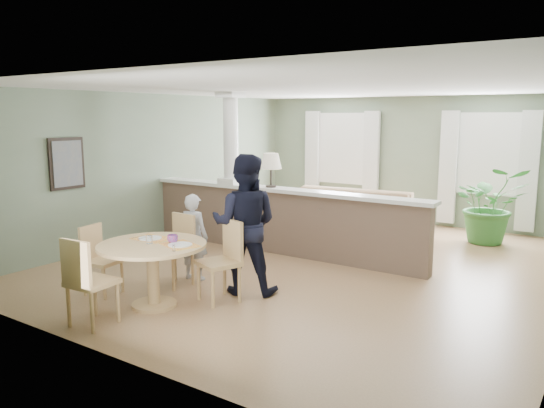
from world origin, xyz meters
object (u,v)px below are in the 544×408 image
Objects in this scene: chair_near at (86,278)px; houseplant at (490,205)px; man_person at (245,224)px; chair_far_boy at (178,246)px; sofa at (346,213)px; dining_table at (153,256)px; child_person at (194,237)px; chair_far_man at (224,257)px; chair_side at (98,256)px.

houseplant is at bearing -116.79° from chair_near.
chair_far_boy is at bearing -10.20° from man_person.
dining_table is (-0.22, -4.80, 0.19)m from sofa.
child_person is (0.04, 0.28, 0.08)m from chair_far_boy.
chair_far_boy is at bearing 73.51° from child_person.
dining_table is 1.06× the size of child_person.
man_person is at bearing 107.04° from chair_far_man.
chair_far_boy is at bearing -42.59° from chair_side.
houseplant reaches higher than dining_table.
chair_side reaches higher than dining_table.
child_person is (-0.55, -3.72, 0.18)m from sofa.
chair_far_boy is 1.07m from man_person.
chair_side is at bearing -48.11° from chair_near.
chair_side reaches higher than sofa.
houseplant reaches higher than sofa.
chair_side is (-1.17, -4.87, 0.06)m from sofa.
chair_side is (-3.59, -5.78, -0.20)m from houseplant.
man_person reaches higher than chair_side.
chair_side is (-0.58, -0.87, -0.04)m from chair_far_boy.
chair_near is at bearing -98.81° from sofa.
chair_far_boy is 0.79× the size of child_person.
houseplant reaches higher than chair_far_man.
dining_table is 1.29× the size of chair_near.
houseplant is at bearing -137.77° from man_person.
child_person is at bearing 85.74° from chair_far_boy.
chair_side is (-0.95, -0.07, -0.13)m from dining_table.
dining_table is (-2.64, -5.71, -0.08)m from houseplant.
houseplant is 1.56× the size of chair_side.
child_person is 0.67× the size of man_person.
chair_far_boy is 1.07× the size of chair_side.
houseplant is at bearing -131.63° from child_person.
houseplant is at bearing -40.66° from chair_side.
dining_table is at bearing -94.76° from chair_side.
sofa is 5.01m from chair_side.
chair_near is (0.25, -1.67, 0.02)m from chair_far_boy.
child_person reaches higher than sofa.
chair_far_man reaches higher than chair_far_boy.
chair_near is at bearing -98.20° from dining_table.
man_person is at bearing -113.56° from houseplant.
chair_far_man is at bearing 145.47° from child_person.
chair_near is 2.07m from man_person.
chair_far_man reaches higher than sofa.
chair_far_boy is 0.96× the size of chair_near.
chair_side is 0.50× the size of man_person.
chair_far_man is 1.00m from child_person.
child_person is (-0.33, 1.08, -0.01)m from dining_table.
sofa is at bearing 87.39° from dining_table.
sofa is 4.17m from chair_far_man.
houseplant is at bearing 65.23° from dining_table.
chair_far_boy is 0.95m from chair_far_man.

